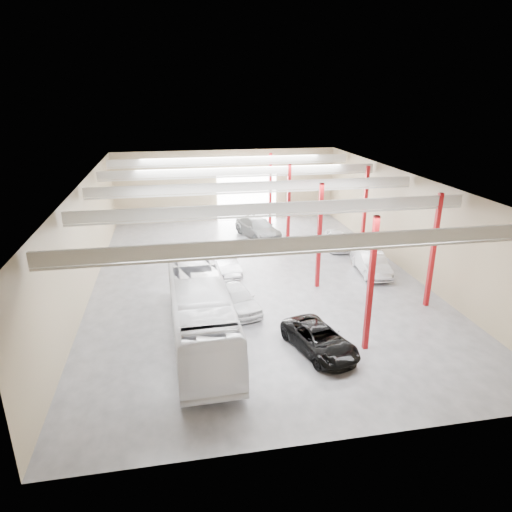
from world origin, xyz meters
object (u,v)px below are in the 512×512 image
object	(u,v)px
car_row_a	(237,298)
car_right_far	(337,240)
coach_bus	(200,309)
black_sedan	(320,340)
car_row_b	(225,264)
car_row_c	(258,228)
car_right_near	(371,263)

from	to	relation	value
car_row_a	car_right_far	world-z (taller)	car_row_a
coach_bus	black_sedan	xyz separation A→B (m)	(5.78, -2.42, -1.02)
car_row_b	car_right_far	bearing A→B (deg)	13.90
car_row_a	car_row_b	world-z (taller)	car_row_a
black_sedan	car_row_c	world-z (taller)	car_row_c
car_row_a	car_row_c	size ratio (longest dim) A/B	0.76
coach_bus	car_right_far	world-z (taller)	coach_bus
black_sedan	car_row_a	world-z (taller)	car_row_a
black_sedan	car_row_b	world-z (taller)	car_row_b
car_row_a	car_row_c	xyz separation A→B (m)	(3.94, 14.09, 0.09)
car_row_c	car_right_near	xyz separation A→B (m)	(6.36, -10.08, -0.05)
car_row_c	car_right_far	world-z (taller)	car_row_c
car_row_c	car_right_near	bearing A→B (deg)	-74.96
car_row_c	coach_bus	bearing A→B (deg)	-127.54
black_sedan	car_row_b	bearing A→B (deg)	91.38
car_right_far	black_sedan	bearing A→B (deg)	-103.18
car_row_a	car_right_far	distance (m)	13.97
car_row_a	car_right_far	bearing A→B (deg)	30.97
car_right_far	car_row_a	bearing A→B (deg)	-125.20
car_row_c	car_right_near	distance (m)	11.91
coach_bus	car_row_a	world-z (taller)	coach_bus
coach_bus	car_right_near	size ratio (longest dim) A/B	2.49
black_sedan	car_right_far	bearing A→B (deg)	51.70
car_right_near	car_row_c	bearing A→B (deg)	127.46
black_sedan	car_row_a	xyz separation A→B (m)	(-3.40, 5.39, 0.09)
car_right_near	car_right_far	xyz separation A→B (m)	(-0.42, 5.85, -0.09)
black_sedan	car_right_near	world-z (taller)	car_right_near
car_right_near	car_right_far	distance (m)	5.87
coach_bus	car_row_c	xyz separation A→B (m)	(6.32, 17.06, -0.83)
car_row_a	car_right_far	size ratio (longest dim) A/B	1.08
car_row_b	car_right_far	distance (m)	10.62
car_row_c	car_row_a	bearing A→B (deg)	-122.84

